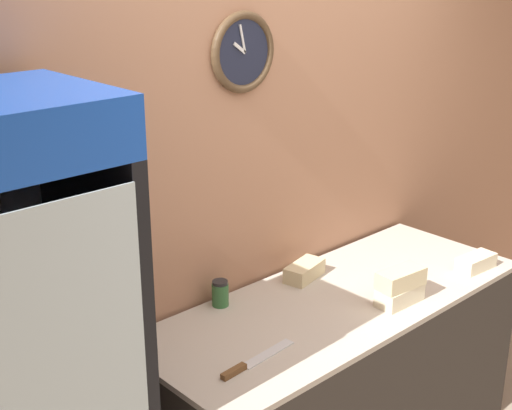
{
  "coord_description": "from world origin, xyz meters",
  "views": [
    {
      "loc": [
        -2.17,
        -0.9,
        2.31
      ],
      "look_at": [
        -0.46,
        0.94,
        1.41
      ],
      "focal_mm": 50.0,
      "sensor_mm": 36.0,
      "label": 1
    }
  ],
  "objects_px": {
    "chefs_knife": "(248,364)",
    "condiment_jar": "(220,293)",
    "sandwich_stack_bottom": "(400,295)",
    "sandwich_flat_left": "(304,271)",
    "sandwich_flat_right": "(476,262)",
    "sandwich_stack_middle": "(401,278)"
  },
  "relations": [
    {
      "from": "sandwich_stack_middle",
      "to": "sandwich_flat_left",
      "type": "distance_m",
      "value": 0.47
    },
    {
      "from": "condiment_jar",
      "to": "sandwich_stack_bottom",
      "type": "bearing_deg",
      "value": -41.37
    },
    {
      "from": "sandwich_stack_bottom",
      "to": "sandwich_flat_right",
      "type": "xyz_separation_m",
      "value": [
        0.55,
        -0.04,
        -0.0
      ]
    },
    {
      "from": "sandwich_flat_right",
      "to": "condiment_jar",
      "type": "bearing_deg",
      "value": 154.26
    },
    {
      "from": "sandwich_stack_bottom",
      "to": "sandwich_stack_middle",
      "type": "relative_size",
      "value": 0.98
    },
    {
      "from": "sandwich_flat_left",
      "to": "chefs_knife",
      "type": "distance_m",
      "value": 0.79
    },
    {
      "from": "sandwich_stack_middle",
      "to": "sandwich_flat_right",
      "type": "distance_m",
      "value": 0.56
    },
    {
      "from": "chefs_knife",
      "to": "condiment_jar",
      "type": "xyz_separation_m",
      "value": [
        0.23,
        0.43,
        0.05
      ]
    },
    {
      "from": "sandwich_stack_middle",
      "to": "sandwich_flat_left",
      "type": "relative_size",
      "value": 0.99
    },
    {
      "from": "sandwich_stack_bottom",
      "to": "condiment_jar",
      "type": "bearing_deg",
      "value": 138.63
    },
    {
      "from": "sandwich_flat_left",
      "to": "chefs_knife",
      "type": "height_order",
      "value": "sandwich_flat_left"
    },
    {
      "from": "sandwich_flat_right",
      "to": "sandwich_stack_bottom",
      "type": "bearing_deg",
      "value": 176.26
    },
    {
      "from": "sandwich_flat_right",
      "to": "condiment_jar",
      "type": "xyz_separation_m",
      "value": [
        -1.14,
        0.55,
        0.02
      ]
    },
    {
      "from": "sandwich_stack_middle",
      "to": "condiment_jar",
      "type": "height_order",
      "value": "sandwich_stack_middle"
    },
    {
      "from": "chefs_knife",
      "to": "condiment_jar",
      "type": "relative_size",
      "value": 3.23
    },
    {
      "from": "sandwich_stack_bottom",
      "to": "chefs_knife",
      "type": "xyz_separation_m",
      "value": [
        -0.81,
        0.08,
        -0.03
      ]
    },
    {
      "from": "chefs_knife",
      "to": "condiment_jar",
      "type": "bearing_deg",
      "value": 61.97
    },
    {
      "from": "sandwich_stack_bottom",
      "to": "sandwich_flat_left",
      "type": "bearing_deg",
      "value": 104.96
    },
    {
      "from": "chefs_knife",
      "to": "condiment_jar",
      "type": "distance_m",
      "value": 0.49
    },
    {
      "from": "sandwich_stack_middle",
      "to": "sandwich_stack_bottom",
      "type": "bearing_deg",
      "value": 0.0
    },
    {
      "from": "sandwich_flat_left",
      "to": "chefs_knife",
      "type": "xyz_separation_m",
      "value": [
        -0.69,
        -0.37,
        -0.03
      ]
    },
    {
      "from": "sandwich_stack_bottom",
      "to": "condiment_jar",
      "type": "xyz_separation_m",
      "value": [
        -0.58,
        0.51,
        0.02
      ]
    }
  ]
}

